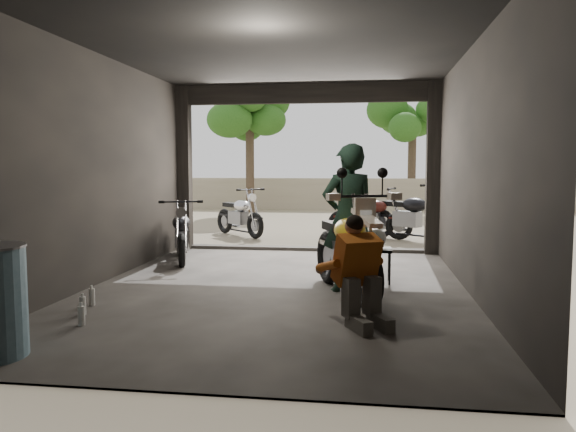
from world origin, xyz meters
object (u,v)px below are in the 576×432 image
(outside_bike_b, at_px, (369,213))
(helmet, at_px, (376,238))
(mechanic, at_px, (362,274))
(stool, at_px, (379,254))
(outside_bike_a, at_px, (239,212))
(left_bike, at_px, (181,230))
(main_bike, at_px, (346,244))
(sign_post, at_px, (475,155))
(rider, at_px, (348,219))
(outside_bike_c, at_px, (409,212))

(outside_bike_b, distance_m, helmet, 4.98)
(mechanic, distance_m, stool, 2.22)
(outside_bike_a, height_order, stool, outside_bike_a)
(left_bike, bearing_deg, outside_bike_b, 29.22)
(main_bike, height_order, stool, main_bike)
(helmet, distance_m, sign_post, 3.86)
(main_bike, height_order, outside_bike_b, main_bike)
(outside_bike_a, bearing_deg, left_bike, -138.37)
(outside_bike_b, relative_size, sign_post, 0.64)
(left_bike, relative_size, outside_bike_a, 0.95)
(outside_bike_b, height_order, rider, rider)
(main_bike, relative_size, left_bike, 1.26)
(helmet, bearing_deg, left_bike, 133.64)
(outside_bike_b, xyz_separation_m, rider, (-0.29, -5.61, 0.39))
(outside_bike_c, bearing_deg, stool, -151.16)
(left_bike, height_order, sign_post, sign_post)
(outside_bike_b, relative_size, helmet, 5.55)
(outside_bike_a, height_order, sign_post, sign_post)
(main_bike, xyz_separation_m, outside_bike_b, (0.31, 5.86, -0.09))
(outside_bike_b, xyz_separation_m, mechanic, (-0.09, -7.24, -0.03))
(stool, height_order, helmet, helmet)
(outside_bike_c, height_order, mechanic, outside_bike_c)
(main_bike, relative_size, outside_bike_b, 1.17)
(outside_bike_c, height_order, helmet, outside_bike_c)
(rider, xyz_separation_m, helmet, (0.37, 0.63, -0.33))
(main_bike, bearing_deg, outside_bike_b, 66.03)
(outside_bike_a, bearing_deg, sign_post, -65.60)
(outside_bike_c, bearing_deg, rider, -154.47)
(main_bike, distance_m, outside_bike_b, 5.87)
(main_bike, xyz_separation_m, sign_post, (2.27, 4.02, 1.18))
(outside_bike_b, relative_size, outside_bike_c, 0.91)
(outside_bike_b, bearing_deg, rider, -168.28)
(outside_bike_c, distance_m, rider, 5.40)
(main_bike, relative_size, stool, 4.06)
(outside_bike_b, bearing_deg, outside_bike_c, -96.68)
(main_bike, relative_size, outside_bike_c, 1.07)
(sign_post, bearing_deg, rider, -134.64)
(rider, bearing_deg, sign_post, -140.86)
(main_bike, xyz_separation_m, outside_bike_c, (1.18, 5.52, -0.04))
(outside_bike_a, xyz_separation_m, sign_post, (5.01, -1.84, 1.28))
(rider, height_order, mechanic, rider)
(rider, relative_size, sign_post, 0.72)
(outside_bike_b, height_order, helmet, outside_bike_b)
(stool, distance_m, helmet, 0.23)
(helmet, bearing_deg, outside_bike_c, 56.17)
(outside_bike_b, xyz_separation_m, helmet, (0.08, -4.98, 0.06))
(main_bike, height_order, outside_bike_a, main_bike)
(mechanic, bearing_deg, stool, 56.57)
(mechanic, bearing_deg, rider, 68.94)
(outside_bike_b, distance_m, mechanic, 7.24)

